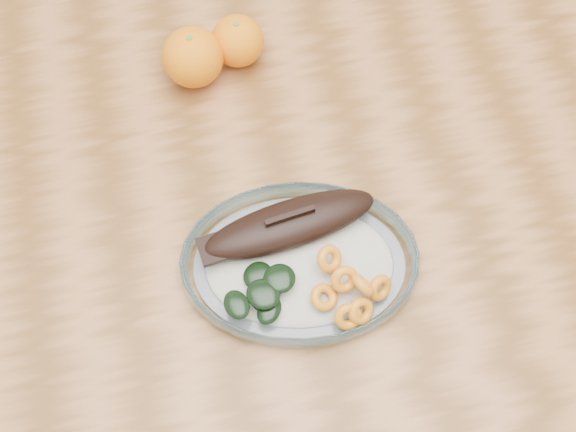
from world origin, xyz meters
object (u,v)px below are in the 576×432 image
at_px(orange_right, 238,41).
at_px(plated_meal, 299,261).
at_px(orange_left, 193,57).
at_px(dining_table, 283,218).

bearing_deg(orange_right, plated_meal, -88.45).
bearing_deg(plated_meal, orange_right, 102.47).
height_order(plated_meal, orange_right, plated_meal).
bearing_deg(orange_right, orange_left, -164.65).
distance_m(orange_left, orange_right, 0.07).
relative_size(plated_meal, orange_right, 8.26).
bearing_deg(plated_meal, orange_left, 114.23).
distance_m(dining_table, orange_right, 0.25).
height_order(dining_table, orange_right, orange_right).
relative_size(plated_meal, orange_left, 7.21).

